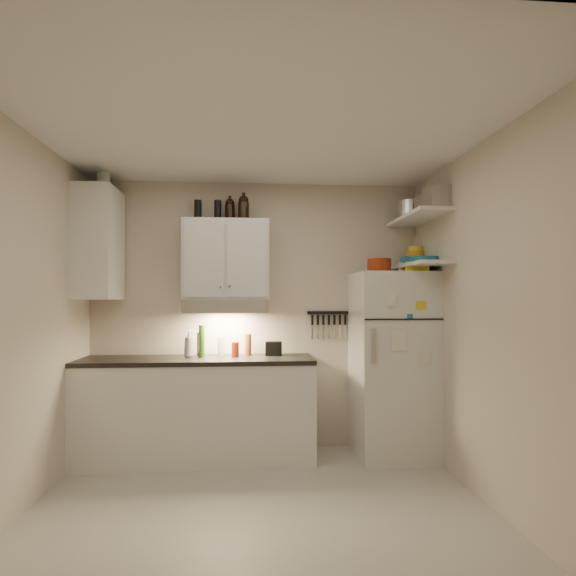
{
  "coord_description": "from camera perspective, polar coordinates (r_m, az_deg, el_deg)",
  "views": [
    {
      "loc": [
        -0.1,
        -3.23,
        1.45
      ],
      "look_at": [
        0.25,
        0.9,
        1.55
      ],
      "focal_mm": 30.0,
      "sensor_mm": 36.0,
      "label": 1
    }
  ],
  "objects": [
    {
      "name": "knife_strip",
      "position": [
        4.79,
        4.79,
        -2.93
      ],
      "size": [
        0.42,
        0.02,
        0.03
      ],
      "primitive_type": "cube",
      "color": "black",
      "rests_on": "back_wall"
    },
    {
      "name": "tin_a",
      "position": [
        4.57,
        16.12,
        9.39
      ],
      "size": [
        0.18,
        0.17,
        0.17
      ],
      "primitive_type": "cube",
      "rotation": [
        0.0,
        0.0,
        0.1
      ],
      "color": "#AAAAAD",
      "rests_on": "shelf_hi"
    },
    {
      "name": "right_wall",
      "position": [
        3.66,
        23.05,
        -3.62
      ],
      "size": [
        0.02,
        3.0,
        2.6
      ],
      "primitive_type": "cube",
      "color": "beige",
      "rests_on": "ground"
    },
    {
      "name": "side_jar",
      "position": [
        4.76,
        -21.07,
        11.78
      ],
      "size": [
        0.12,
        0.12,
        0.15
      ],
      "primitive_type": "cylinder",
      "rotation": [
        0.0,
        0.0,
        -0.02
      ],
      "color": "silver",
      "rests_on": "side_cabinet"
    },
    {
      "name": "dutch_oven",
      "position": [
        4.54,
        10.77,
        2.61
      ],
      "size": [
        0.23,
        0.23,
        0.13
      ],
      "primitive_type": "cylinder",
      "rotation": [
        0.0,
        0.0,
        0.05
      ],
      "color": "maroon",
      "rests_on": "fridge"
    },
    {
      "name": "caddy",
      "position": [
        4.58,
        -1.72,
        -7.18
      ],
      "size": [
        0.16,
        0.12,
        0.13
      ],
      "primitive_type": "cube",
      "rotation": [
        0.0,
        0.0,
        -0.05
      ],
      "color": "black",
      "rests_on": "countertop"
    },
    {
      "name": "growler_b",
      "position": [
        4.65,
        -5.29,
        9.45
      ],
      "size": [
        0.14,
        0.14,
        0.25
      ],
      "primitive_type": null,
      "rotation": [
        0.0,
        0.0,
        0.39
      ],
      "color": "black",
      "rests_on": "upper_cabinet"
    },
    {
      "name": "range_hood",
      "position": [
        4.51,
        -7.39,
        -2.13
      ],
      "size": [
        0.76,
        0.46,
        0.12
      ],
      "primitive_type": "cube",
      "color": "silver",
      "rests_on": "back_wall"
    },
    {
      "name": "shelf_lo",
      "position": [
        4.54,
        15.14,
        2.58
      ],
      "size": [
        0.3,
        0.95,
        0.03
      ],
      "primitive_type": "cube",
      "color": "white",
      "rests_on": "right_wall"
    },
    {
      "name": "book_stack",
      "position": [
        4.52,
        14.98,
        2.38
      ],
      "size": [
        0.26,
        0.3,
        0.08
      ],
      "primitive_type": "cube",
      "rotation": [
        0.0,
        0.0,
        -0.28
      ],
      "color": "yellow",
      "rests_on": "fridge"
    },
    {
      "name": "fridge",
      "position": [
        4.64,
        12.28,
        -8.78
      ],
      "size": [
        0.7,
        0.68,
        1.7
      ],
      "primitive_type": "cube",
      "color": "silver",
      "rests_on": "floor"
    },
    {
      "name": "pepper_mill",
      "position": [
        4.6,
        -4.76,
        -6.72
      ],
      "size": [
        0.08,
        0.08,
        0.2
      ],
      "primitive_type": "cylinder",
      "rotation": [
        0.0,
        0.0,
        -0.29
      ],
      "color": "brown",
      "rests_on": "countertop"
    },
    {
      "name": "side_cabinet",
      "position": [
        4.66,
        -21.54,
        4.88
      ],
      "size": [
        0.33,
        0.55,
        1.0
      ],
      "primitive_type": "cube",
      "color": "white",
      "rests_on": "left_wall"
    },
    {
      "name": "spice_jar",
      "position": [
        4.62,
        13.26,
        2.34
      ],
      "size": [
        0.06,
        0.06,
        0.09
      ],
      "primitive_type": "cylinder",
      "rotation": [
        0.0,
        0.0,
        -0.08
      ],
      "color": "silver",
      "rests_on": "fridge"
    },
    {
      "name": "soap_bottle",
      "position": [
        4.51,
        -11.6,
        -6.28
      ],
      "size": [
        0.13,
        0.13,
        0.29
      ],
      "primitive_type": "imported",
      "rotation": [
        0.0,
        0.0,
        -0.22
      ],
      "color": "white",
      "rests_on": "countertop"
    },
    {
      "name": "countertop",
      "position": [
        4.49,
        -10.67,
        -8.39
      ],
      "size": [
        2.1,
        0.62,
        0.04
      ],
      "primitive_type": "cube",
      "color": "black",
      "rests_on": "base_cabinet"
    },
    {
      "name": "upper_cabinet",
      "position": [
        4.59,
        -7.33,
        3.32
      ],
      "size": [
        0.8,
        0.33,
        0.75
      ],
      "primitive_type": "cube",
      "color": "white",
      "rests_on": "back_wall"
    },
    {
      "name": "red_jar",
      "position": [
        4.49,
        -6.28,
        -7.26
      ],
      "size": [
        0.09,
        0.09,
        0.14
      ],
      "primitive_type": "cylinder",
      "rotation": [
        0.0,
        0.0,
        0.34
      ],
      "color": "maroon",
      "rests_on": "countertop"
    },
    {
      "name": "shelf_hi",
      "position": [
        4.59,
        15.1,
        8.06
      ],
      "size": [
        0.3,
        0.95,
        0.03
      ],
      "primitive_type": "cube",
      "color": "white",
      "rests_on": "right_wall"
    },
    {
      "name": "bowl_orange",
      "position": [
        4.87,
        14.91,
        3.9
      ],
      "size": [
        0.18,
        0.18,
        0.06
      ],
      "primitive_type": "cylinder",
      "color": "orange",
      "rests_on": "bowl_teal"
    },
    {
      "name": "bowl_teal",
      "position": [
        4.83,
        14.47,
        3.06
      ],
      "size": [
        0.23,
        0.23,
        0.09
      ],
      "primitive_type": "cylinder",
      "color": "#1A6C8F",
      "rests_on": "shelf_lo"
    },
    {
      "name": "thermos_b",
      "position": [
        4.73,
        -10.63,
        9.0
      ],
      "size": [
        0.08,
        0.08,
        0.2
      ],
      "primitive_type": "cylinder",
      "rotation": [
        0.0,
        0.0,
        -0.21
      ],
      "color": "black",
      "rests_on": "upper_cabinet"
    },
    {
      "name": "tin_b",
      "position": [
        4.36,
        17.33,
        10.14
      ],
      "size": [
        0.22,
        0.22,
        0.2
      ],
      "primitive_type": "cube",
      "rotation": [
        0.0,
        0.0,
        0.08
      ],
      "color": "#AAAAAD",
      "rests_on": "shelf_hi"
    },
    {
      "name": "bowl_yellow",
      "position": [
        4.88,
        14.91,
        4.49
      ],
      "size": [
        0.14,
        0.14,
        0.05
      ],
      "primitive_type": "cylinder",
      "color": "yellow",
      "rests_on": "bowl_orange"
    },
    {
      "name": "growler_a",
      "position": [
        4.73,
        -6.91,
        9.18
      ],
      "size": [
        0.11,
        0.11,
        0.23
      ],
      "primitive_type": null,
      "rotation": [
        0.0,
        0.0,
        -0.11
      ],
      "color": "black",
      "rests_on": "upper_cabinet"
    },
    {
      "name": "vinegar_bottle",
      "position": [
        4.62,
        -10.46,
        -6.58
      ],
      "size": [
        0.06,
        0.06,
        0.22
      ],
      "primitive_type": "cylinder",
      "rotation": [
        0.0,
        0.0,
        0.28
      ],
      "color": "black",
      "rests_on": "countertop"
    },
    {
      "name": "ceiling",
      "position": [
        3.44,
        -3.04,
        18.34
      ],
      "size": [
        3.2,
        3.0,
        0.02
      ],
      "primitive_type": "cube",
      "color": "white",
      "rests_on": "ground"
    },
    {
      "name": "clear_bottle",
      "position": [
        4.59,
        -7.97,
        -6.87
      ],
      "size": [
        0.06,
        0.06,
        0.18
      ],
      "primitive_type": "cylinder",
      "rotation": [
        0.0,
        0.0,
        -0.08
      ],
      "color": "silver",
      "rests_on": "countertop"
    },
    {
      "name": "floor",
      "position": [
        3.55,
        -3.1,
        -25.66
      ],
      "size": [
        3.2,
        3.0,
        0.02
      ],
      "primitive_type": "cube",
      "color": "#B6B2A8",
      "rests_on": "ground"
    },
    {
      "name": "base_cabinet",
      "position": [
        4.57,
        -10.69,
        -14.12
      ],
      "size": [
        2.1,
        0.6,
        0.88
      ],
      "primitive_type": "cube",
      "color": "white",
      "rests_on": "floor"
    },
    {
      "name": "back_wall",
      "position": [
        4.75,
        -3.63,
        -3.19
      ],
      "size": [
        3.2,
        0.02,
        2.6
      ],
      "primitive_type": "cube",
      "color": "beige",
      "rests_on": "ground"
    },
    {
      "name": "thermos_a",
      "position": [
        4.68,
        -8.32,
        9.07
      ],
      "size": [
        0.08,
        0.08,
        0.19
      ],
      "primitive_type": "cylinder",
      "rotation": [
        0.0,
        0.0,
        -0.17
      ],
      "color": "black",
      "rests_on": "upper_cabinet"
    },
    {
      "name": "stock_pot",
      "position": [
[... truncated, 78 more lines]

